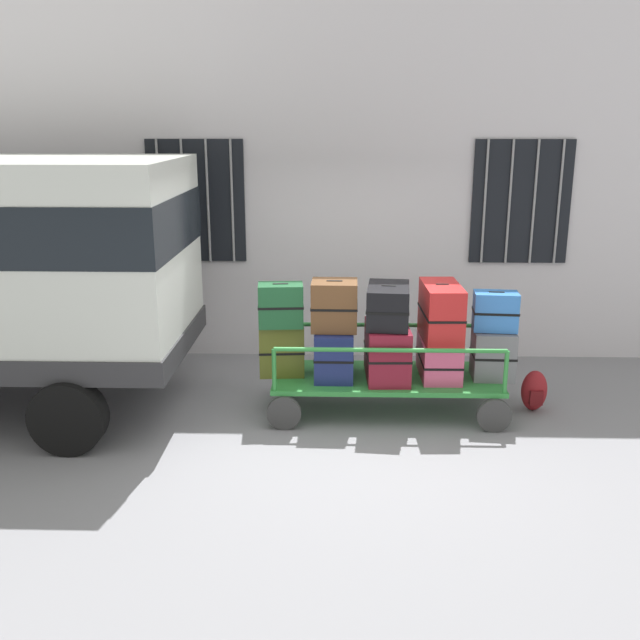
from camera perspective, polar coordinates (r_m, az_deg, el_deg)
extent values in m
plane|color=gray|center=(7.19, 1.62, -8.68)|extent=(40.00, 40.00, 0.00)
cube|color=silver|center=(9.02, 1.77, 12.74)|extent=(12.00, 0.30, 5.00)
cube|color=black|center=(9.07, -9.87, 9.37)|extent=(1.20, 0.04, 1.50)
cylinder|color=gray|center=(9.13, -12.72, 9.26)|extent=(0.03, 0.03, 1.50)
cylinder|color=gray|center=(9.06, -10.86, 9.31)|extent=(0.03, 0.03, 1.50)
cylinder|color=gray|center=(9.00, -8.97, 9.36)|extent=(0.03, 0.03, 1.50)
cylinder|color=gray|center=(8.95, -7.05, 9.40)|extent=(0.03, 0.03, 1.50)
cube|color=black|center=(9.16, 15.81, 9.07)|extent=(1.20, 0.04, 1.50)
cylinder|color=gray|center=(9.03, 13.07, 9.17)|extent=(0.03, 0.03, 1.50)
cylinder|color=gray|center=(9.09, 14.94, 9.09)|extent=(0.03, 0.03, 1.50)
cylinder|color=gray|center=(9.16, 16.79, 9.00)|extent=(0.03, 0.03, 1.50)
cylinder|color=gray|center=(9.24, 18.61, 8.91)|extent=(0.03, 0.03, 1.50)
cylinder|color=black|center=(6.95, -19.51, -7.36)|extent=(0.70, 0.22, 0.70)
cube|color=#2D8438|center=(7.50, 5.32, -4.64)|extent=(2.34, 0.96, 0.05)
cylinder|color=#383838|center=(7.25, 13.78, -7.44)|extent=(0.34, 0.06, 0.34)
cylinder|color=#383838|center=(8.16, 12.35, -4.69)|extent=(0.34, 0.06, 0.34)
cylinder|color=#383838|center=(7.11, -2.89, -7.46)|extent=(0.34, 0.06, 0.34)
cylinder|color=#383838|center=(8.04, -2.34, -4.66)|extent=(0.34, 0.06, 0.34)
cylinder|color=#2D8438|center=(7.17, 14.66, -4.05)|extent=(0.04, 0.04, 0.43)
cylinder|color=#2D8438|center=(7.99, 13.29, -1.92)|extent=(0.04, 0.04, 0.43)
cylinder|color=#2D8438|center=(7.01, -3.70, -4.00)|extent=(0.04, 0.04, 0.43)
cylinder|color=#2D8438|center=(7.85, -3.12, -1.83)|extent=(0.04, 0.04, 0.43)
cylinder|color=#2D8438|center=(6.93, 5.63, -2.42)|extent=(2.26, 0.04, 0.04)
cylinder|color=#2D8438|center=(7.77, 5.20, -0.40)|extent=(2.26, 0.04, 0.04)
cube|color=#4C5119|center=(7.42, -3.08, -2.42)|extent=(0.48, 0.32, 0.54)
cube|color=black|center=(7.42, -3.08, -2.42)|extent=(0.49, 0.33, 0.02)
cube|color=black|center=(7.34, -3.11, -0.47)|extent=(0.16, 0.04, 0.02)
cube|color=#194C28|center=(7.24, -3.16, 1.20)|extent=(0.47, 0.33, 0.44)
cube|color=black|center=(7.24, -3.16, 1.20)|extent=(0.49, 0.34, 0.02)
cube|color=black|center=(7.19, -3.19, 2.85)|extent=(0.16, 0.04, 0.02)
cube|color=navy|center=(7.36, 1.14, -2.68)|extent=(0.40, 0.59, 0.51)
cube|color=black|center=(7.36, 1.14, -2.68)|extent=(0.41, 0.60, 0.02)
cube|color=black|center=(7.29, 1.15, -0.83)|extent=(0.14, 0.03, 0.02)
cube|color=brown|center=(7.22, 1.16, 1.18)|extent=(0.47, 0.41, 0.50)
cube|color=black|center=(7.22, 1.16, 1.18)|extent=(0.48, 0.42, 0.02)
cube|color=black|center=(7.16, 1.17, 3.09)|extent=(0.16, 0.03, 0.02)
cube|color=maroon|center=(7.36, 5.39, -2.53)|extent=(0.45, 0.75, 0.56)
cube|color=black|center=(7.36, 5.39, -2.53)|extent=(0.46, 0.76, 0.02)
cube|color=black|center=(7.28, 5.45, -0.48)|extent=(0.15, 0.03, 0.02)
cube|color=black|center=(7.24, 5.48, 1.18)|extent=(0.47, 0.70, 0.40)
cube|color=black|center=(7.24, 5.48, 1.18)|extent=(0.48, 0.71, 0.02)
cube|color=black|center=(7.20, 5.52, 2.70)|extent=(0.15, 0.04, 0.02)
cube|color=#CC4C72|center=(7.51, 9.51, -3.02)|extent=(0.40, 0.73, 0.38)
cube|color=black|center=(7.51, 9.51, -3.02)|extent=(0.41, 0.74, 0.02)
cube|color=black|center=(7.45, 9.57, -1.66)|extent=(0.14, 0.03, 0.02)
cube|color=#B21E1E|center=(7.38, 9.67, 0.61)|extent=(0.39, 0.77, 0.58)
cube|color=black|center=(7.38, 9.67, 0.61)|extent=(0.40, 0.79, 0.02)
cube|color=black|center=(7.31, 9.77, 2.78)|extent=(0.13, 0.03, 0.02)
cube|color=slate|center=(7.54, 13.69, -2.69)|extent=(0.43, 0.39, 0.50)
cube|color=black|center=(7.54, 13.69, -2.69)|extent=(0.44, 0.40, 0.02)
cube|color=black|center=(7.47, 13.81, -0.91)|extent=(0.15, 0.04, 0.02)
cube|color=#3372C6|center=(7.44, 13.87, 0.69)|extent=(0.46, 0.31, 0.39)
cube|color=black|center=(7.44, 13.87, 0.69)|extent=(0.47, 0.32, 0.02)
cube|color=black|center=(7.39, 13.97, 2.12)|extent=(0.16, 0.04, 0.02)
ellipsoid|color=maroon|center=(7.87, 16.78, -5.43)|extent=(0.27, 0.19, 0.44)
cube|color=maroon|center=(7.80, 16.93, -5.97)|extent=(0.14, 0.06, 0.15)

